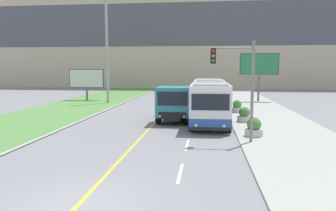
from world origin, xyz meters
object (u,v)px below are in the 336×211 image
billboard_small (87,79)px  planter_round_near (254,128)px  dump_truck (175,104)px  utility_pole_far (107,52)px  planter_round_second (244,115)px  planter_round_third (237,107)px  city_bus (209,100)px  billboard_large (259,66)px  traffic_light_mast (239,78)px

billboard_small → planter_round_near: (17.23, -19.59, -2.04)m
dump_truck → billboard_small: bearing=129.9°
utility_pole_far → planter_round_near: size_ratio=10.22×
planter_round_second → planter_round_third: 5.05m
city_bus → planter_round_second: 2.95m
utility_pole_far → billboard_small: size_ratio=2.64×
planter_round_second → utility_pole_far: bearing=139.5°
planter_round_near → dump_truck: bearing=135.2°
city_bus → planter_round_second: bearing=-25.3°
planter_round_second → planter_round_near: bearing=-90.4°
city_bus → utility_pole_far: 15.99m
billboard_large → planter_round_second: billboard_large is taller
city_bus → planter_round_near: bearing=-68.2°
planter_round_third → dump_truck: bearing=-134.4°
city_bus → utility_pole_far: size_ratio=1.06×
dump_truck → utility_pole_far: (-8.72, 11.82, 4.41)m
planter_round_near → planter_round_second: size_ratio=1.00×
utility_pole_far → billboard_large: (17.09, 3.38, -1.50)m
traffic_light_mast → planter_round_second: size_ratio=4.90×
dump_truck → utility_pole_far: bearing=126.4°
planter_round_second → billboard_small: bearing=139.9°
billboard_small → planter_round_third: size_ratio=3.91×
billboard_large → planter_round_near: billboard_large is taller
dump_truck → billboard_small: size_ratio=1.54×
traffic_light_mast → planter_round_near: bearing=55.0°
planter_round_second → planter_round_third: planter_round_second is taller
city_bus → planter_round_second: city_bus is taller
utility_pole_far → billboard_large: utility_pole_far is taller
traffic_light_mast → planter_round_third: traffic_light_mast is taller
planter_round_third → planter_round_second: bearing=-89.5°
billboard_small → planter_round_second: size_ratio=3.89×
traffic_light_mast → planter_round_second: 7.22m
dump_truck → planter_round_third: dump_truck is taller
traffic_light_mast → planter_round_third: size_ratio=4.92×
traffic_light_mast → billboard_small: bearing=127.5°
city_bus → traffic_light_mast: (1.46, -7.72, 1.95)m
traffic_light_mast → billboard_small: 26.59m
traffic_light_mast → planter_round_near: size_ratio=4.88×
billboard_large → planter_round_second: 15.92m
planter_round_near → planter_round_second: (0.03, 5.05, -0.00)m
city_bus → traffic_light_mast: traffic_light_mast is taller
dump_truck → planter_round_near: bearing=-44.8°
planter_round_near → planter_round_third: (-0.01, 10.10, -0.00)m
city_bus → traffic_light_mast: 8.10m
billboard_large → planter_round_second: size_ratio=5.11×
billboard_small → billboard_large: bearing=1.7°
utility_pole_far → planter_round_near: 22.31m
planter_round_second → billboard_large: bearing=77.6°
planter_round_second → planter_round_third: (-0.04, 5.05, -0.00)m
city_bus → planter_round_near: city_bus is taller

